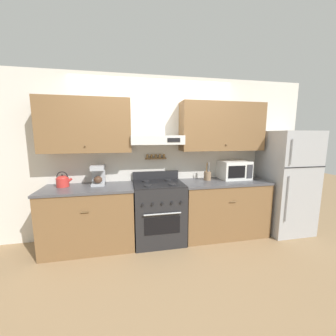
% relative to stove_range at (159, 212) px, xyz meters
% --- Properties ---
extents(ground_plane, '(16.00, 16.00, 0.00)m').
position_rel_stove_range_xyz_m(ground_plane, '(0.00, -0.32, -0.46)').
color(ground_plane, '#937551').
extents(wall_back, '(5.20, 0.46, 2.55)m').
position_rel_stove_range_xyz_m(wall_back, '(0.03, 0.28, 1.00)').
color(wall_back, silver).
rests_on(wall_back, ground_plane).
extents(counter_left, '(1.27, 0.65, 0.90)m').
position_rel_stove_range_xyz_m(counter_left, '(-1.01, 0.01, -0.01)').
color(counter_left, brown).
rests_on(counter_left, ground_plane).
extents(counter_right, '(1.39, 0.65, 0.90)m').
position_rel_stove_range_xyz_m(counter_right, '(1.07, 0.01, -0.01)').
color(counter_right, brown).
rests_on(counter_right, ground_plane).
extents(stove_range, '(0.74, 0.67, 1.05)m').
position_rel_stove_range_xyz_m(stove_range, '(0.00, 0.00, 0.00)').
color(stove_range, '#232326').
rests_on(stove_range, ground_plane).
extents(refrigerator, '(0.72, 0.75, 1.70)m').
position_rel_stove_range_xyz_m(refrigerator, '(2.18, -0.05, 0.39)').
color(refrigerator, '#ADAFB5').
rests_on(refrigerator, ground_plane).
extents(tea_kettle, '(0.22, 0.17, 0.22)m').
position_rel_stove_range_xyz_m(tea_kettle, '(-1.37, 0.12, 0.52)').
color(tea_kettle, red).
rests_on(tea_kettle, counter_left).
extents(coffee_maker, '(0.19, 0.22, 0.30)m').
position_rel_stove_range_xyz_m(coffee_maker, '(-0.88, 0.15, 0.59)').
color(coffee_maker, '#ADAFB5').
rests_on(coffee_maker, counter_left).
extents(microwave, '(0.48, 0.39, 0.30)m').
position_rel_stove_range_xyz_m(microwave, '(1.31, 0.14, 0.59)').
color(microwave, white).
rests_on(microwave, counter_right).
extents(utensil_crock, '(0.12, 0.12, 0.29)m').
position_rel_stove_range_xyz_m(utensil_crock, '(0.83, 0.12, 0.51)').
color(utensil_crock, '#8E7051').
rests_on(utensil_crock, counter_right).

